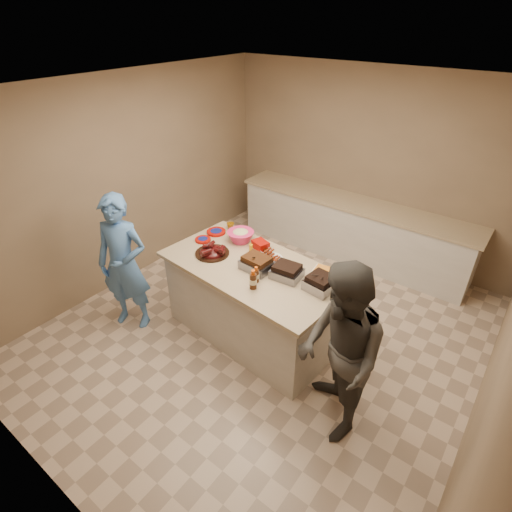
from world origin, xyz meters
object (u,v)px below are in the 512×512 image
Objects in this scene: plastic_cup at (231,229)px; bbq_bottle_a at (253,288)px; guest_blue at (136,320)px; guest_gray at (329,420)px; island at (253,332)px; rib_platter at (212,254)px; bbq_bottle_b at (256,282)px; mustard_bottle at (251,251)px; coleslaw_bowl at (241,241)px; roasting_pan at (320,289)px.

bbq_bottle_a is at bearing -39.62° from plastic_cup.
guest_blue is 0.97× the size of guest_gray.
island is 5.22× the size of rib_platter.
bbq_bottle_b reaches higher than rib_platter.
guest_gray is (1.51, -0.75, -0.95)m from mustard_bottle.
plastic_cup is at bearing 140.38° from bbq_bottle_a.
mustard_bottle is (0.31, 0.31, 0.00)m from rib_platter.
mustard_bottle is at bearing -24.48° from coleslaw_bowl.
bbq_bottle_b reaches higher than mustard_bottle.
island is 9.57× the size of bbq_bottle_a.
plastic_cup reaches higher than guest_gray.
roasting_pan reaches higher than guest_blue.
guest_gray is (2.60, 0.20, 0.00)m from guest_blue.
mustard_bottle is (-0.21, 0.23, 0.95)m from island.
guest_blue is at bearing -139.27° from mustard_bottle.
coleslaw_bowl is 2.79× the size of mustard_bottle.
bbq_bottle_a reaches higher than rib_platter.
roasting_pan is 0.16× the size of guest_blue.
mustard_bottle is (-0.98, 0.16, 0.00)m from roasting_pan.
island is 17.56× the size of mustard_bottle.
mustard_bottle is 1.73m from guest_blue.
rib_platter is 0.61m from plastic_cup.
island is 1.00m from mustard_bottle.
roasting_pan reaches higher than island.
island is 1.03m from bbq_bottle_a.
bbq_bottle_a reaches higher than roasting_pan.
bbq_bottle_b is 1.85m from guest_blue.
bbq_bottle_a is at bearing -143.24° from guest_gray.
mustard_bottle is (-0.40, 0.44, 0.00)m from bbq_bottle_b.
bbq_bottle_b is at bearing -40.35° from coleslaw_bowl.
roasting_pan is 1.27× the size of bbq_bottle_a.
roasting_pan is 0.84× the size of coleslaw_bowl.
guest_gray is at bearing -16.96° from island.
mustard_bottle is at bearing 129.57° from bbq_bottle_a.
bbq_bottle_b reaches higher than guest_gray.
rib_platter is 1.39m from guest_blue.
coleslaw_bowl is 0.84m from bbq_bottle_b.
bbq_bottle_a is (-0.53, -0.38, -0.00)m from roasting_pan.
bbq_bottle_a is (0.76, -0.23, 0.00)m from rib_platter.
plastic_cup is (-0.52, 0.26, -0.00)m from mustard_bottle.
guest_gray is at bearing -13.50° from rib_platter.
roasting_pan is 1.23m from guest_gray.
guest_gray is at bearing -15.67° from bbq_bottle_b.
island is at bearing 4.81° from guest_blue.
coleslaw_bowl reaches higher than roasting_pan.
coleslaw_bowl is at bearing 139.65° from bbq_bottle_b.
coleslaw_bowl is 3.42× the size of plastic_cup.
plastic_cup is at bearing 170.66° from roasting_pan.
rib_platter is 0.72m from bbq_bottle_b.
island is at bearing 133.29° from bbq_bottle_b.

